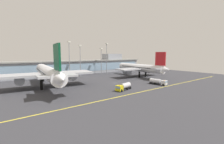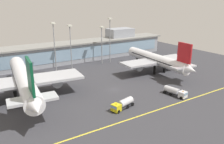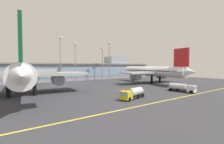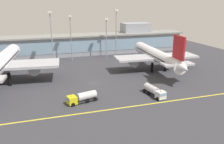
{
  "view_description": "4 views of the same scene",
  "coord_description": "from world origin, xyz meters",
  "px_view_note": "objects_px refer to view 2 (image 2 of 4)",
  "views": [
    {
      "loc": [
        -49.6,
        -63.06,
        15.18
      ],
      "look_at": [
        6.78,
        10.79,
        4.58
      ],
      "focal_mm": 24.29,
      "sensor_mm": 36.0,
      "label": 1
    },
    {
      "loc": [
        -45.87,
        -69.91,
        33.38
      ],
      "look_at": [
        1.95,
        4.78,
        5.53
      ],
      "focal_mm": 37.06,
      "sensor_mm": 36.0,
      "label": 2
    },
    {
      "loc": [
        -36.67,
        -47.07,
        9.15
      ],
      "look_at": [
        3.18,
        8.54,
        6.45
      ],
      "focal_mm": 25.2,
      "sensor_mm": 36.0,
      "label": 3
    },
    {
      "loc": [
        -16.6,
        -75.32,
        27.42
      ],
      "look_at": [
        7.4,
        1.44,
        3.03
      ],
      "focal_mm": 36.68,
      "sensor_mm": 36.0,
      "label": 4
    }
  ],
  "objects_px": {
    "apron_light_mast_east": "(110,34)",
    "apron_light_mast_centre": "(102,39)",
    "airliner_near_right": "(156,60)",
    "airliner_near_left": "(24,80)",
    "apron_light_mast_far_east": "(70,40)",
    "apron_light_mast_west": "(54,41)",
    "fuel_tanker_truck": "(122,104)",
    "baggage_tug_near": "(176,92)"
  },
  "relations": [
    {
      "from": "apron_light_mast_west",
      "to": "airliner_near_left",
      "type": "bearing_deg",
      "value": -130.81
    },
    {
      "from": "apron_light_mast_west",
      "to": "apron_light_mast_far_east",
      "type": "relative_size",
      "value": 1.09
    },
    {
      "from": "fuel_tanker_truck",
      "to": "airliner_near_right",
      "type": "bearing_deg",
      "value": -161.67
    },
    {
      "from": "apron_light_mast_east",
      "to": "airliner_near_right",
      "type": "bearing_deg",
      "value": -71.57
    },
    {
      "from": "baggage_tug_near",
      "to": "airliner_near_right",
      "type": "bearing_deg",
      "value": 142.2
    },
    {
      "from": "apron_light_mast_west",
      "to": "apron_light_mast_centre",
      "type": "xyz_separation_m",
      "value": [
        26.75,
        3.12,
        -2.03
      ]
    },
    {
      "from": "airliner_near_left",
      "to": "apron_light_mast_far_east",
      "type": "xyz_separation_m",
      "value": [
        28.37,
        25.32,
        7.55
      ]
    },
    {
      "from": "baggage_tug_near",
      "to": "apron_light_mast_east",
      "type": "xyz_separation_m",
      "value": [
        4.91,
        52.38,
        14.29
      ]
    },
    {
      "from": "airliner_near_right",
      "to": "apron_light_mast_east",
      "type": "height_order",
      "value": "apron_light_mast_east"
    },
    {
      "from": "apron_light_mast_west",
      "to": "baggage_tug_near",
      "type": "bearing_deg",
      "value": -61.15
    },
    {
      "from": "baggage_tug_near",
      "to": "apron_light_mast_far_east",
      "type": "bearing_deg",
      "value": -170.21
    },
    {
      "from": "airliner_near_right",
      "to": "apron_light_mast_centre",
      "type": "distance_m",
      "value": 31.17
    },
    {
      "from": "apron_light_mast_centre",
      "to": "apron_light_mast_far_east",
      "type": "relative_size",
      "value": 0.92
    },
    {
      "from": "airliner_near_left",
      "to": "baggage_tug_near",
      "type": "relative_size",
      "value": 6.13
    },
    {
      "from": "apron_light_mast_centre",
      "to": "fuel_tanker_truck",
      "type": "bearing_deg",
      "value": -113.49
    },
    {
      "from": "airliner_near_right",
      "to": "apron_light_mast_centre",
      "type": "height_order",
      "value": "apron_light_mast_centre"
    },
    {
      "from": "airliner_near_left",
      "to": "fuel_tanker_truck",
      "type": "distance_m",
      "value": 35.09
    },
    {
      "from": "fuel_tanker_truck",
      "to": "baggage_tug_near",
      "type": "bearing_deg",
      "value": 160.18
    },
    {
      "from": "apron_light_mast_west",
      "to": "apron_light_mast_centre",
      "type": "relative_size",
      "value": 1.18
    },
    {
      "from": "apron_light_mast_far_east",
      "to": "airliner_near_right",
      "type": "bearing_deg",
      "value": -39.89
    },
    {
      "from": "airliner_near_right",
      "to": "apron_light_mast_east",
      "type": "xyz_separation_m",
      "value": [
        -8.96,
        26.9,
        9.65
      ]
    },
    {
      "from": "apron_light_mast_east",
      "to": "apron_light_mast_centre",
      "type": "bearing_deg",
      "value": -178.54
    },
    {
      "from": "baggage_tug_near",
      "to": "apron_light_mast_centre",
      "type": "bearing_deg",
      "value": 171.09
    },
    {
      "from": "airliner_near_right",
      "to": "apron_light_mast_west",
      "type": "relative_size",
      "value": 2.03
    },
    {
      "from": "airliner_near_left",
      "to": "apron_light_mast_centre",
      "type": "distance_m",
      "value": 53.03
    },
    {
      "from": "airliner_near_right",
      "to": "apron_light_mast_west",
      "type": "height_order",
      "value": "apron_light_mast_west"
    },
    {
      "from": "apron_light_mast_west",
      "to": "apron_light_mast_centre",
      "type": "height_order",
      "value": "apron_light_mast_west"
    },
    {
      "from": "fuel_tanker_truck",
      "to": "apron_light_mast_centre",
      "type": "relative_size",
      "value": 0.46
    },
    {
      "from": "apron_light_mast_east",
      "to": "apron_light_mast_far_east",
      "type": "relative_size",
      "value": 1.11
    },
    {
      "from": "baggage_tug_near",
      "to": "apron_light_mast_west",
      "type": "distance_m",
      "value": 57.82
    },
    {
      "from": "airliner_near_right",
      "to": "fuel_tanker_truck",
      "type": "bearing_deg",
      "value": 126.69
    },
    {
      "from": "baggage_tug_near",
      "to": "apron_light_mast_far_east",
      "type": "distance_m",
      "value": 56.63
    },
    {
      "from": "airliner_near_right",
      "to": "airliner_near_left",
      "type": "bearing_deg",
      "value": 92.31
    },
    {
      "from": "airliner_near_left",
      "to": "apron_light_mast_centre",
      "type": "bearing_deg",
      "value": -55.22
    },
    {
      "from": "airliner_near_left",
      "to": "apron_light_mast_east",
      "type": "bearing_deg",
      "value": -57.63
    },
    {
      "from": "airliner_near_right",
      "to": "apron_light_mast_east",
      "type": "relative_size",
      "value": 1.99
    },
    {
      "from": "airliner_near_left",
      "to": "apron_light_mast_centre",
      "type": "relative_size",
      "value": 2.83
    },
    {
      "from": "apron_light_mast_centre",
      "to": "apron_light_mast_east",
      "type": "xyz_separation_m",
      "value": [
        5.22,
        0.13,
        2.27
      ]
    },
    {
      "from": "baggage_tug_near",
      "to": "apron_light_mast_centre",
      "type": "distance_m",
      "value": 53.61
    },
    {
      "from": "airliner_near_right",
      "to": "apron_light_mast_east",
      "type": "bearing_deg",
      "value": 21.97
    },
    {
      "from": "apron_light_mast_west",
      "to": "apron_light_mast_far_east",
      "type": "height_order",
      "value": "apron_light_mast_west"
    },
    {
      "from": "airliner_near_left",
      "to": "apron_light_mast_far_east",
      "type": "relative_size",
      "value": 2.61
    }
  ]
}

